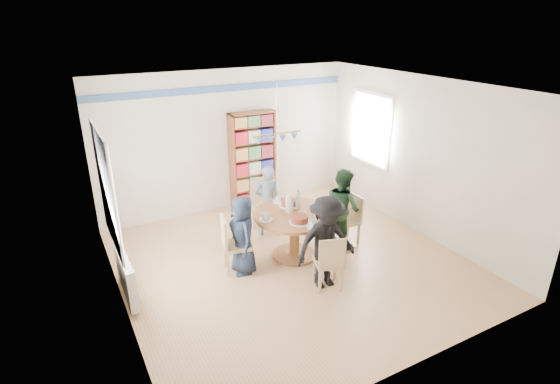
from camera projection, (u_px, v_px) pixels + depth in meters
ground at (292, 263)px, 6.82m from camera, size 5.00×5.00×0.00m
room_shell at (251, 150)px, 6.79m from camera, size 5.00×5.00×5.00m
radiator at (126, 275)px, 5.86m from camera, size 0.12×1.00×0.60m
dining_table at (295, 224)px, 6.81m from camera, size 1.30×1.30×0.75m
chair_left at (232, 242)px, 6.42m from camera, size 0.47×0.47×0.89m
chair_right at (350, 217)px, 7.29m from camera, size 0.37×0.37×0.84m
chair_far at (265, 203)px, 7.63m from camera, size 0.52×0.52×0.98m
chair_near at (330, 261)px, 5.99m from camera, size 0.47×0.47×0.84m
person_left at (243, 235)px, 6.38m from camera, size 0.43×0.62×1.21m
person_right at (342, 208)px, 7.14m from camera, size 0.52×0.66×1.33m
person_far at (267, 201)px, 7.48m from camera, size 0.52×0.40×1.26m
person_near at (326, 243)px, 6.00m from camera, size 0.93×0.58×1.37m
bookshelf at (253, 161)px, 8.57m from camera, size 0.91×0.27×1.90m
tableware at (293, 209)px, 6.72m from camera, size 1.22×1.22×0.32m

